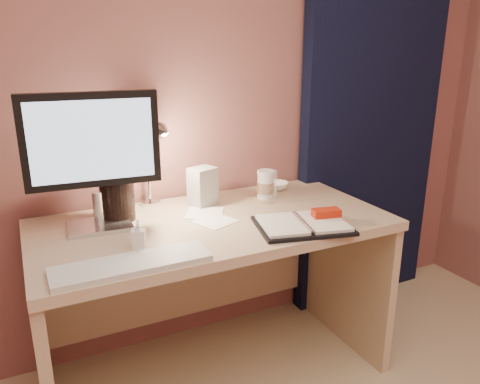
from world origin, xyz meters
name	(u,v)px	position (x,y,z in m)	size (l,w,h in m)	color
room	(359,99)	(0.95, 1.69, 1.14)	(3.50, 3.50, 3.50)	#C6B28E
desk	(207,264)	(0.00, 1.45, 0.50)	(1.40, 0.70, 0.73)	tan
monitor	(93,149)	(-0.42, 1.49, 1.04)	(0.48, 0.19, 0.51)	silver
keyboard	(132,264)	(-0.39, 1.11, 0.74)	(0.50, 0.15, 0.02)	silver
planner	(305,224)	(0.29, 1.16, 0.74)	(0.40, 0.33, 0.05)	black
paper_a	(215,221)	(0.00, 1.36, 0.73)	(0.14, 0.14, 0.00)	white
paper_c	(205,213)	(0.00, 1.47, 0.73)	(0.15, 0.15, 0.00)	white
coffee_cup	(265,185)	(0.33, 1.55, 0.79)	(0.08, 0.08, 0.13)	white
clear_cup	(268,186)	(0.31, 1.49, 0.80)	(0.08, 0.08, 0.14)	white
bowl	(276,186)	(0.44, 1.63, 0.75)	(0.12, 0.12, 0.04)	white
lotion_bottle	(138,234)	(-0.33, 1.25, 0.78)	(0.05, 0.05, 0.10)	white
dark_jar	(117,197)	(-0.34, 1.56, 0.83)	(0.13, 0.13, 0.19)	black
product_box	(203,186)	(0.04, 1.58, 0.81)	(0.11, 0.09, 0.17)	beige
desk_lamp	(149,157)	(-0.19, 1.59, 0.97)	(0.12, 0.23, 0.38)	silver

